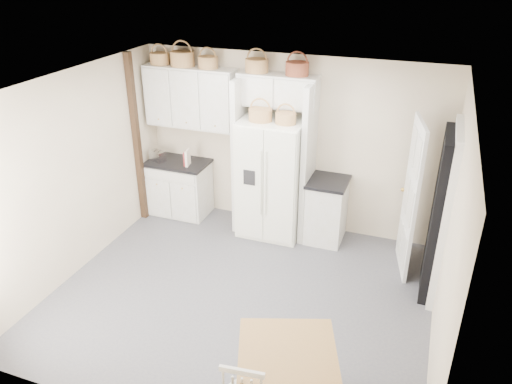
% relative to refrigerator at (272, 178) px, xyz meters
% --- Properties ---
extents(floor, '(4.50, 4.50, 0.00)m').
position_rel_refrigerator_xyz_m(floor, '(0.15, -1.64, -0.88)').
color(floor, '#454450').
rests_on(floor, ground).
extents(ceiling, '(4.50, 4.50, 0.00)m').
position_rel_refrigerator_xyz_m(ceiling, '(0.15, -1.64, 1.72)').
color(ceiling, white).
rests_on(ceiling, wall_back).
extents(wall_back, '(4.50, 0.00, 4.50)m').
position_rel_refrigerator_xyz_m(wall_back, '(0.15, 0.36, 0.42)').
color(wall_back, '#C7B19A').
rests_on(wall_back, floor).
extents(wall_left, '(0.00, 4.00, 4.00)m').
position_rel_refrigerator_xyz_m(wall_left, '(-2.10, -1.64, 0.42)').
color(wall_left, '#C7B19A').
rests_on(wall_left, floor).
extents(wall_right, '(0.00, 4.00, 4.00)m').
position_rel_refrigerator_xyz_m(wall_right, '(2.40, -1.64, 0.42)').
color(wall_right, '#C7B19A').
rests_on(wall_right, floor).
extents(refrigerator, '(0.91, 0.73, 1.76)m').
position_rel_refrigerator_xyz_m(refrigerator, '(0.00, 0.00, 0.00)').
color(refrigerator, white).
rests_on(refrigerator, floor).
extents(base_cab_left, '(0.92, 0.58, 0.85)m').
position_rel_refrigerator_xyz_m(base_cab_left, '(-1.58, 0.06, -0.45)').
color(base_cab_left, beige).
rests_on(base_cab_left, floor).
extents(base_cab_right, '(0.51, 0.62, 0.91)m').
position_rel_refrigerator_xyz_m(base_cab_right, '(0.81, 0.06, -0.43)').
color(base_cab_right, beige).
rests_on(base_cab_right, floor).
extents(dining_table, '(1.09, 1.09, 0.72)m').
position_rel_refrigerator_xyz_m(dining_table, '(1.17, -3.09, -0.52)').
color(dining_table, brown).
rests_on(dining_table, floor).
extents(counter_left, '(0.96, 0.62, 0.04)m').
position_rel_refrigerator_xyz_m(counter_left, '(-1.58, 0.06, -0.01)').
color(counter_left, black).
rests_on(counter_left, base_cab_left).
extents(counter_right, '(0.56, 0.66, 0.04)m').
position_rel_refrigerator_xyz_m(counter_right, '(0.81, 0.06, 0.05)').
color(counter_right, black).
rests_on(counter_right, base_cab_right).
extents(toaster, '(0.27, 0.21, 0.17)m').
position_rel_refrigerator_xyz_m(toaster, '(-1.88, -0.02, 0.09)').
color(toaster, silver).
rests_on(toaster, counter_left).
extents(cookbook_red, '(0.06, 0.15, 0.22)m').
position_rel_refrigerator_xyz_m(cookbook_red, '(-1.39, -0.02, 0.12)').
color(cookbook_red, maroon).
rests_on(cookbook_red, counter_left).
extents(cookbook_cream, '(0.06, 0.17, 0.25)m').
position_rel_refrigerator_xyz_m(cookbook_cream, '(-1.36, -0.02, 0.13)').
color(cookbook_cream, '#F0DEC9').
rests_on(cookbook_cream, counter_left).
extents(basket_upper_a, '(0.29, 0.29, 0.17)m').
position_rel_refrigerator_xyz_m(basket_upper_a, '(-1.83, 0.19, 1.55)').
color(basket_upper_a, '#97623F').
rests_on(basket_upper_a, upper_cabinet).
extents(basket_upper_b, '(0.35, 0.35, 0.21)m').
position_rel_refrigerator_xyz_m(basket_upper_b, '(-1.45, 0.19, 1.57)').
color(basket_upper_b, '#97623F').
rests_on(basket_upper_b, upper_cabinet).
extents(basket_upper_c, '(0.29, 0.29, 0.17)m').
position_rel_refrigerator_xyz_m(basket_upper_c, '(-1.05, 0.19, 1.55)').
color(basket_upper_c, '#97623F').
rests_on(basket_upper_c, upper_cabinet).
extents(basket_bridge_a, '(0.32, 0.32, 0.18)m').
position_rel_refrigerator_xyz_m(basket_bridge_a, '(-0.31, 0.19, 1.56)').
color(basket_bridge_a, '#97623F').
rests_on(basket_bridge_a, bridge_cabinet).
extents(basket_bridge_b, '(0.31, 0.31, 0.18)m').
position_rel_refrigerator_xyz_m(basket_bridge_b, '(0.26, 0.19, 1.56)').
color(basket_bridge_b, brown).
rests_on(basket_bridge_b, bridge_cabinet).
extents(basket_fridge_a, '(0.32, 0.32, 0.17)m').
position_rel_refrigerator_xyz_m(basket_fridge_a, '(-0.15, -0.10, 0.97)').
color(basket_fridge_a, '#97623F').
rests_on(basket_fridge_a, refrigerator).
extents(basket_fridge_b, '(0.28, 0.28, 0.15)m').
position_rel_refrigerator_xyz_m(basket_fridge_b, '(0.21, -0.10, 0.96)').
color(basket_fridge_b, '#97623F').
rests_on(basket_fridge_b, refrigerator).
extents(upper_cabinet, '(1.40, 0.34, 0.90)m').
position_rel_refrigerator_xyz_m(upper_cabinet, '(-1.35, 0.19, 1.02)').
color(upper_cabinet, beige).
rests_on(upper_cabinet, wall_back).
extents(bridge_cabinet, '(1.12, 0.34, 0.45)m').
position_rel_refrigerator_xyz_m(bridge_cabinet, '(0.00, 0.19, 1.25)').
color(bridge_cabinet, beige).
rests_on(bridge_cabinet, wall_back).
extents(fridge_panel_left, '(0.08, 0.60, 2.30)m').
position_rel_refrigerator_xyz_m(fridge_panel_left, '(-0.51, 0.06, 0.27)').
color(fridge_panel_left, beige).
rests_on(fridge_panel_left, floor).
extents(fridge_panel_right, '(0.08, 0.60, 2.30)m').
position_rel_refrigerator_xyz_m(fridge_panel_right, '(0.51, 0.06, 0.27)').
color(fridge_panel_right, beige).
rests_on(fridge_panel_right, floor).
extents(trim_post, '(0.09, 0.09, 2.60)m').
position_rel_refrigerator_xyz_m(trim_post, '(-2.05, -0.29, 0.42)').
color(trim_post, '#3B2516').
rests_on(trim_post, floor).
extents(doorway_void, '(0.18, 0.85, 2.05)m').
position_rel_refrigerator_xyz_m(doorway_void, '(2.31, -0.64, 0.15)').
color(doorway_void, black).
rests_on(doorway_void, floor).
extents(door_slab, '(0.21, 0.79, 2.05)m').
position_rel_refrigerator_xyz_m(door_slab, '(1.95, -0.30, 0.15)').
color(door_slab, white).
rests_on(door_slab, floor).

